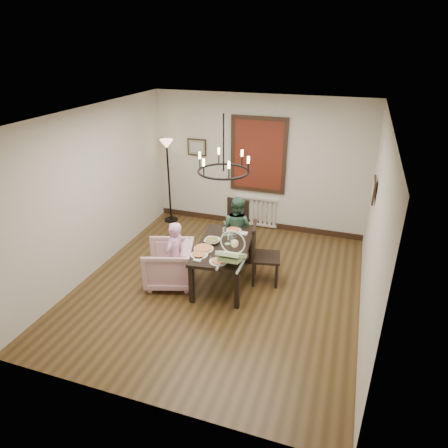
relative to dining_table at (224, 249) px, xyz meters
The scene contains 17 objects.
room_shell 0.81m from the dining_table, 97.14° to the left, with size 4.51×5.00×2.81m.
dining_table is the anchor object (origin of this frame).
chair_far 1.11m from the dining_table, 98.77° to the left, with size 0.44×0.44×1.01m, color black, non-canonical shape.
chair_right 0.71m from the dining_table, 18.95° to the left, with size 0.46×0.46×1.05m, color black, non-canonical shape.
armchair 0.94m from the dining_table, 158.27° to the right, with size 0.77×0.79×0.72m, color beige.
elderly_woman 0.82m from the dining_table, 149.60° to the right, with size 0.35×0.23×0.97m, color #EBA6CF.
seated_man 0.85m from the dining_table, 92.06° to the left, with size 0.49×0.38×1.01m, color #365B44.
baby_bouncer 0.67m from the dining_table, 60.29° to the right, with size 0.41×0.56×0.37m, color #B7DF99, non-canonical shape.
salad_bowl 0.24m from the dining_table, behind, with size 0.31×0.31×0.08m, color white.
pizza_platter 0.37m from the dining_table, 135.29° to the right, with size 0.32×0.32×0.04m, color tan.
drinking_glass 0.25m from the dining_table, 67.84° to the left, with size 0.07×0.07×0.14m, color silver.
window_blinds 2.50m from the dining_table, 90.63° to the left, with size 1.00×0.03×1.40m, color maroon.
radiator 2.33m from the dining_table, 90.62° to the left, with size 0.92×0.12×0.62m, color silver, non-canonical shape.
picture_back 2.88m from the dining_table, 120.85° to the left, with size 0.42×0.03×0.36m, color black.
picture_right 2.53m from the dining_table, 18.53° to the left, with size 0.42×0.03×0.36m, color black.
floor_lamp 2.78m from the dining_table, 134.16° to the left, with size 0.30×0.30×1.80m, color black, non-canonical shape.
chandelier 1.34m from the dining_table, 110.56° to the right, with size 0.80×0.80×0.04m, color black.
Camera 1 is at (1.86, -5.28, 3.78)m, focal length 32.00 mm.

